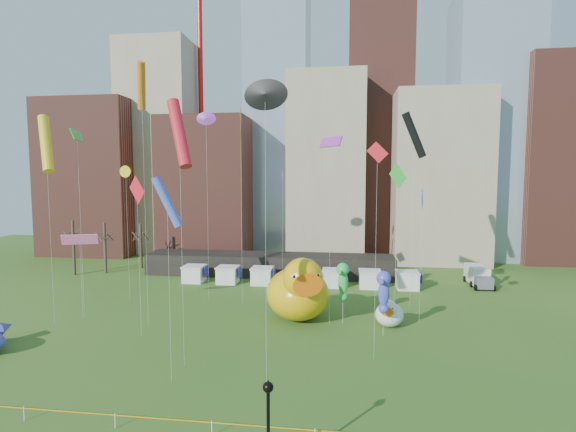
# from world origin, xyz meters

# --- Properties ---
(skyline) EXTENTS (101.00, 23.00, 68.00)m
(skyline) POSITION_xyz_m (2.25, 61.06, 21.44)
(skyline) COLOR brown
(skyline) RESTS_ON ground
(crane_left) EXTENTS (23.00, 1.00, 76.00)m
(crane_left) POSITION_xyz_m (-21.11, 64.00, 46.90)
(crane_left) COLOR red
(crane_left) RESTS_ON ground
(crane_right) EXTENTS (23.00, 1.00, 76.00)m
(crane_right) POSITION_xyz_m (30.89, 64.00, 46.90)
(crane_right) COLOR red
(crane_right) RESTS_ON ground
(pavilion) EXTENTS (38.00, 6.00, 3.20)m
(pavilion) POSITION_xyz_m (-4.00, 42.00, 1.60)
(pavilion) COLOR black
(pavilion) RESTS_ON ground
(vendor_tents) EXTENTS (33.24, 2.80, 2.40)m
(vendor_tents) POSITION_xyz_m (1.02, 36.00, 1.11)
(vendor_tents) COLOR white
(vendor_tents) RESTS_ON ground
(bare_trees) EXTENTS (8.44, 6.44, 8.50)m
(bare_trees) POSITION_xyz_m (-30.17, 40.54, 4.01)
(bare_trees) COLOR #382B21
(bare_trees) RESTS_ON ground
(caution_tape) EXTENTS (50.00, 0.06, 0.90)m
(caution_tape) POSITION_xyz_m (0.00, 0.00, 0.68)
(caution_tape) COLOR white
(caution_tape) RESTS_ON ground
(big_duck) EXTENTS (8.75, 9.98, 7.01)m
(big_duck) POSITION_xyz_m (2.81, 21.07, 3.22)
(big_duck) COLOR #E1AB0B
(big_duck) RESTS_ON ground
(small_duck) EXTENTS (3.48, 4.18, 3.00)m
(small_duck) POSITION_xyz_m (12.06, 20.34, 1.38)
(small_duck) COLOR white
(small_duck) RESTS_ON ground
(seahorse_green) EXTENTS (1.70, 1.91, 6.39)m
(seahorse_green) POSITION_xyz_m (7.42, 20.48, 4.76)
(seahorse_green) COLOR silver
(seahorse_green) RESTS_ON ground
(seahorse_purple) EXTENTS (1.73, 1.96, 6.28)m
(seahorse_purple) POSITION_xyz_m (11.25, 17.55, 4.59)
(seahorse_purple) COLOR silver
(seahorse_purple) RESTS_ON ground
(lamppost) EXTENTS (0.54, 0.54, 5.17)m
(lamppost) POSITION_xyz_m (3.91, -3.20, 3.16)
(lamppost) COLOR black
(lamppost) RESTS_ON footpath
(box_truck) EXTENTS (2.64, 6.27, 2.66)m
(box_truck) POSITION_xyz_m (26.05, 39.24, 1.36)
(box_truck) COLOR silver
(box_truck) RESTS_ON ground
(kite_0) EXTENTS (2.22, 1.49, 15.21)m
(kite_0) POSITION_xyz_m (-11.49, 14.50, 13.66)
(kite_0) COLOR silver
(kite_0) RESTS_ON ground
(kite_1) EXTENTS (3.56, 1.65, 9.07)m
(kite_1) POSITION_xyz_m (-20.17, 18.70, 8.50)
(kite_1) COLOR silver
(kite_1) RESTS_ON ground
(kite_2) EXTENTS (2.14, 0.62, 21.71)m
(kite_2) POSITION_xyz_m (2.04, 6.41, 20.60)
(kite_2) COLOR silver
(kite_2) RESTS_ON ground
(kite_3) EXTENTS (1.47, 2.34, 16.59)m
(kite_3) POSITION_xyz_m (12.89, 22.96, 14.96)
(kite_3) COLOR silver
(kite_3) RESTS_ON ground
(kite_4) EXTENTS (1.35, 0.80, 16.46)m
(kite_4) POSITION_xyz_m (-18.61, 25.90, 15.66)
(kite_4) COLOR silver
(kite_4) RESTS_ON ground
(kite_5) EXTENTS (2.25, 0.88, 15.12)m
(kite_5) POSITION_xyz_m (-5.05, 6.20, 13.24)
(kite_5) COLOR silver
(kite_5) RESTS_ON ground
(kite_6) EXTENTS (1.90, 2.68, 26.11)m
(kite_6) POSITION_xyz_m (-12.21, 17.50, 23.85)
(kite_6) COLOR silver
(kite_6) RESTS_ON ground
(kite_7) EXTENTS (2.43, 2.82, 19.06)m
(kite_7) POSITION_xyz_m (6.04, 20.50, 18.45)
(kite_7) COLOR silver
(kite_7) RESTS_ON ground
(kite_8) EXTENTS (1.71, 0.28, 17.87)m
(kite_8) POSITION_xyz_m (10.04, 12.07, 16.23)
(kite_8) COLOR silver
(kite_8) RESTS_ON ground
(kite_9) EXTENTS (0.27, 1.97, 15.95)m
(kite_9) POSITION_xyz_m (0.07, 28.01, 14.49)
(kite_9) COLOR silver
(kite_9) RESTS_ON ground
(kite_10) EXTENTS (3.20, 1.85, 22.46)m
(kite_10) POSITION_xyz_m (15.20, 27.96, 19.83)
(kite_10) COLOR silver
(kite_10) RESTS_ON ground
(kite_11) EXTENTS (1.71, 3.70, 19.98)m
(kite_11) POSITION_xyz_m (-20.33, 19.23, 19.32)
(kite_11) COLOR silver
(kite_11) RESTS_ON ground
(kite_12) EXTENTS (3.10, 3.25, 21.35)m
(kite_12) POSITION_xyz_m (-21.99, 16.64, 18.38)
(kite_12) COLOR silver
(kite_12) RESTS_ON ground
(kite_13) EXTENTS (0.25, 2.21, 13.98)m
(kite_13) POSITION_xyz_m (15.29, 22.04, 12.59)
(kite_13) COLOR silver
(kite_13) RESTS_ON ground
(kite_14) EXTENTS (0.40, 2.27, 23.31)m
(kite_14) POSITION_xyz_m (-4.59, 26.52, 21.41)
(kite_14) COLOR silver
(kite_14) RESTS_ON ground
(kite_15) EXTENTS (1.58, 0.30, 22.86)m
(kite_15) POSITION_xyz_m (-9.05, 27.49, 21.95)
(kite_15) COLOR silver
(kite_15) RESTS_ON ground
(kite_16) EXTENTS (2.89, 3.02, 21.14)m
(kite_16) POSITION_xyz_m (-5.10, 8.90, 18.37)
(kite_16) COLOR silver
(kite_16) RESTS_ON ground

